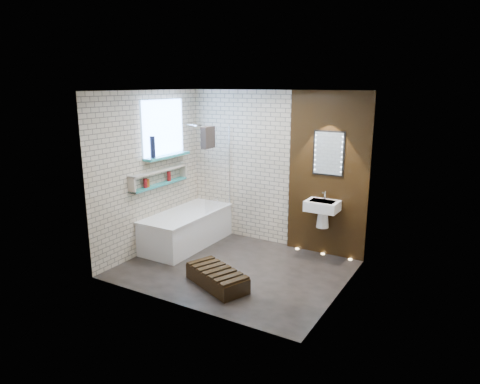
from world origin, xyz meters
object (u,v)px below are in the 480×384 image
Objects in this scene: bathtub at (187,228)px; washbasin at (322,209)px; bath_screen at (218,169)px; led_mirror at (329,153)px; walnut_step at (217,278)px.

bathtub is 2.32m from washbasin.
bathtub is 1.14m from bath_screen.
led_mirror is (2.17, 0.78, 1.36)m from bathtub.
bathtub is 1.82× the size of walnut_step.
led_mirror is 0.73× the size of walnut_step.
washbasin is at bearing 62.75° from walnut_step.
bathtub is 1.69m from walnut_step.
walnut_step is (-0.87, -1.69, -0.68)m from washbasin.
led_mirror is 2.56m from walnut_step.
washbasin is 0.61× the size of walnut_step.
bathtub is 2.68m from led_mirror.
led_mirror is at bearing 64.78° from walnut_step.
bathtub is at bearing -163.99° from washbasin.
bath_screen is 1.89m from led_mirror.
bath_screen reaches higher than walnut_step.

